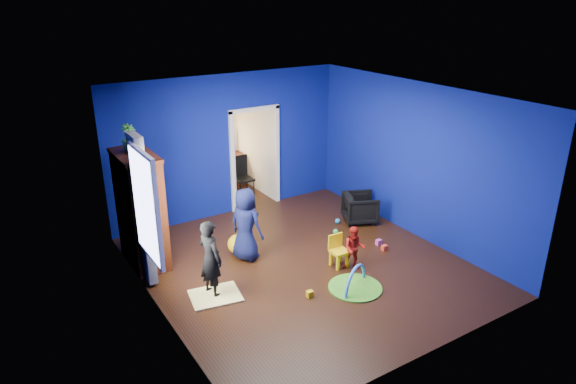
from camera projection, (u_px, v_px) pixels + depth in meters
floor at (303, 266)px, 8.77m from camera, size 5.00×5.50×0.01m
ceiling at (305, 96)px, 7.71m from camera, size 5.00×5.50×0.01m
wall_back at (228, 146)px, 10.40m from camera, size 5.00×0.02×2.90m
wall_front at (434, 256)px, 6.07m from camera, size 5.00×0.02×2.90m
wall_left at (152, 221)px, 6.99m from camera, size 0.02×5.50×2.90m
wall_right at (416, 161)px, 9.48m from camera, size 0.02×5.50×2.90m
alcove at (236, 141)px, 11.46m from camera, size 1.00×1.75×2.50m
armchair at (360, 208)px, 10.36m from camera, size 0.85×0.84×0.59m
child_black at (210, 258)px, 7.73m from camera, size 0.40×0.51×1.24m
child_navy at (246, 224)px, 8.78m from camera, size 0.64×0.75×1.30m
toddler_red at (354, 248)px, 8.55m from camera, size 0.47×0.45×0.76m
vase at (139, 153)px, 7.91m from camera, size 0.23×0.23×0.19m
potted_plant at (129, 137)px, 8.28m from camera, size 0.31×0.31×0.43m
tv_armoire at (141, 210)px, 8.54m from camera, size 0.58×1.14×1.96m
crt_tv at (143, 207)px, 8.55m from camera, size 0.46×0.70×0.54m
yellow_blanket at (215, 296)px, 7.87m from camera, size 0.85×0.72×0.03m
hopper_ball at (237, 244)px, 9.13m from camera, size 0.36×0.36×0.36m
kid_chair at (339, 253)px, 8.68m from camera, size 0.29×0.29×0.50m
play_mat at (355, 287)px, 8.10m from camera, size 0.85×0.85×0.02m
toy_arch at (355, 287)px, 8.10m from camera, size 0.70×0.39×0.76m
window_left at (144, 206)px, 7.24m from camera, size 0.03×0.95×1.55m
curtain at (143, 211)px, 7.84m from camera, size 0.14×0.42×2.40m
doorway at (255, 160)px, 10.84m from camera, size 1.16×0.10×2.10m
study_desk at (225, 170)px, 12.28m from camera, size 0.88×0.44×0.75m
desk_monitor at (222, 146)px, 12.16m from camera, size 0.40×0.05×0.32m
desk_lamp at (212, 149)px, 11.98m from camera, size 0.14×0.14×0.14m
folding_chair at (243, 178)px, 11.49m from camera, size 0.40×0.40×0.92m
book_shelf at (220, 101)px, 11.76m from camera, size 0.88×0.24×0.04m
toy_0 at (384, 248)px, 9.27m from camera, size 0.10×0.08×0.10m
toy_1 at (338, 221)px, 10.34m from camera, size 0.11×0.11×0.11m
toy_2 at (310, 294)px, 7.86m from camera, size 0.10×0.08×0.10m
toy_3 at (336, 232)px, 9.88m from camera, size 0.11×0.11×0.11m
toy_4 at (379, 242)px, 9.48m from camera, size 0.10×0.08×0.10m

